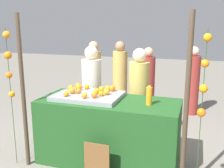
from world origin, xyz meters
TOP-DOWN VIEW (x-y plane):
  - ground_plane at (0.00, 0.00)m, footprint 24.00×24.00m
  - stall_counter at (0.00, 0.00)m, footprint 1.95×0.83m
  - orange_tray at (-0.32, 0.02)m, footprint 0.94×0.68m
  - orange_0 at (-0.46, 0.00)m, footprint 0.07×0.07m
  - orange_1 at (-0.05, 0.06)m, footprint 0.09×0.09m
  - orange_2 at (-0.60, 0.27)m, footprint 0.09×0.09m
  - orange_3 at (-0.04, 0.27)m, footprint 0.09×0.09m
  - orange_4 at (-0.55, -0.20)m, footprint 0.08×0.08m
  - orange_5 at (-0.45, 0.27)m, footprint 0.07×0.07m
  - orange_6 at (-0.11, 0.27)m, footprint 0.08×0.08m
  - orange_7 at (-0.18, 0.20)m, footprint 0.08×0.08m
  - orange_8 at (-0.10, -0.03)m, footprint 0.07×0.07m
  - orange_9 at (-0.16, -0.15)m, footprint 0.09×0.09m
  - orange_10 at (-0.27, -0.21)m, footprint 0.08×0.08m
  - orange_11 at (-0.53, 0.16)m, footprint 0.09×0.09m
  - orange_12 at (-0.20, 0.04)m, footprint 0.09×0.09m
  - orange_13 at (-0.64, 0.11)m, footprint 0.08×0.08m
  - orange_14 at (-0.54, -0.03)m, footprint 0.09×0.09m
  - juice_bottle at (0.57, -0.03)m, footprint 0.08×0.08m
  - chalkboard_sign at (0.05, -0.60)m, footprint 0.33×0.03m
  - vendor_left at (-0.52, 0.63)m, footprint 0.32×0.32m
  - vendor_right at (0.27, 0.68)m, footprint 0.32×0.32m
  - crowd_person_0 at (-0.48, 2.14)m, footprint 0.32×0.32m
  - crowd_person_1 at (1.05, 2.55)m, footprint 0.30×0.30m
  - crowd_person_2 at (-1.03, 1.97)m, footprint 0.32×0.32m
  - crowd_person_3 at (0.15, 2.10)m, footprint 0.30×0.30m
  - canopy_post_left at (-1.06, -0.46)m, footprint 0.06×0.06m
  - canopy_post_right at (1.06, -0.46)m, footprint 0.06×0.06m
  - garland_strand_left at (-1.22, -0.49)m, footprint 0.11×0.11m
  - garland_strand_right at (1.22, -0.46)m, footprint 0.10×0.10m

SIDE VIEW (x-z plane):
  - ground_plane at x=0.00m, z-range 0.00..0.00m
  - chalkboard_sign at x=0.05m, z-range -0.01..0.55m
  - stall_counter at x=0.00m, z-range 0.00..0.92m
  - crowd_person_3 at x=0.15m, z-range -0.05..1.44m
  - crowd_person_1 at x=1.05m, z-range -0.05..1.44m
  - vendor_right at x=0.27m, z-range -0.05..1.54m
  - crowd_person_2 at x=-1.03m, z-range -0.06..1.55m
  - crowd_person_0 at x=-0.48m, z-range -0.06..1.55m
  - vendor_left at x=-0.52m, z-range -0.06..1.56m
  - orange_tray at x=-0.32m, z-range 0.92..0.98m
  - orange_8 at x=-0.10m, z-range 0.98..1.05m
  - orange_0 at x=-0.46m, z-range 0.98..1.06m
  - orange_5 at x=-0.45m, z-range 0.98..1.06m
  - orange_4 at x=-0.55m, z-range 0.98..1.06m
  - orange_6 at x=-0.11m, z-range 0.98..1.06m
  - orange_10 at x=-0.27m, z-range 0.98..1.06m
  - orange_7 at x=-0.18m, z-range 0.98..1.06m
  - orange_13 at x=-0.64m, z-range 0.98..1.07m
  - orange_9 at x=-0.16m, z-range 0.98..1.07m
  - orange_12 at x=-0.20m, z-range 0.98..1.07m
  - orange_1 at x=-0.05m, z-range 0.98..1.07m
  - orange_2 at x=-0.60m, z-range 0.98..1.07m
  - orange_14 at x=-0.54m, z-range 0.98..1.07m
  - orange_11 at x=-0.53m, z-range 0.98..1.07m
  - orange_3 at x=-0.04m, z-range 0.98..1.07m
  - juice_bottle at x=0.57m, z-range 0.92..1.17m
  - canopy_post_left at x=-1.06m, z-range 0.00..2.10m
  - canopy_post_right at x=1.06m, z-range 0.00..2.10m
  - garland_strand_right at x=1.22m, z-range 0.41..2.33m
  - garland_strand_left at x=-1.22m, z-range 0.50..2.42m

